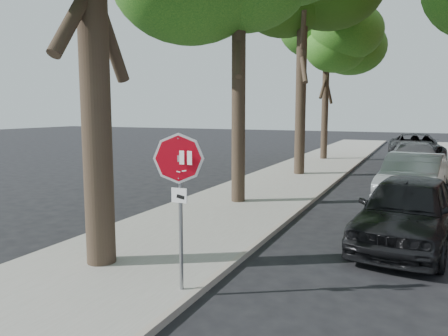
# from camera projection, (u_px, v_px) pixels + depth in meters

# --- Properties ---
(ground) EXTENTS (120.00, 120.00, 0.00)m
(ground) POSITION_uv_depth(u_px,v_px,m) (220.00, 304.00, 7.01)
(ground) COLOR black
(ground) RESTS_ON ground
(sidewalk_left) EXTENTS (4.00, 55.00, 0.12)m
(sidewalk_left) POSITION_uv_depth(u_px,v_px,m) (285.00, 181.00, 18.85)
(sidewalk_left) COLOR gray
(sidewalk_left) RESTS_ON ground
(curb_left) EXTENTS (0.12, 55.00, 0.13)m
(curb_left) POSITION_uv_depth(u_px,v_px,m) (333.00, 184.00, 18.01)
(curb_left) COLOR #9E9384
(curb_left) RESTS_ON ground
(stop_sign) EXTENTS (0.76, 0.34, 2.61)m
(stop_sign) POSITION_uv_depth(u_px,v_px,m) (179.00, 181.00, 7.02)
(stop_sign) COLOR gray
(stop_sign) RESTS_ON sidewalk_left
(tree_mid_b) EXTENTS (5.88, 5.46, 10.36)m
(tree_mid_b) POSITION_uv_depth(u_px,v_px,m) (303.00, 1.00, 19.70)
(tree_mid_b) COLOR black
(tree_mid_b) RESTS_ON sidewalk_left
(tree_far) EXTENTS (5.29, 4.91, 9.33)m
(tree_far) POSITION_uv_depth(u_px,v_px,m) (327.00, 41.00, 26.22)
(tree_far) COLOR black
(tree_far) RESTS_ON sidewalk_left
(car_a) EXTENTS (2.49, 4.96, 1.62)m
(car_a) POSITION_uv_depth(u_px,v_px,m) (407.00, 211.00, 9.94)
(car_a) COLOR black
(car_a) RESTS_ON ground
(car_b) EXTENTS (2.25, 5.10, 1.63)m
(car_b) POSITION_uv_depth(u_px,v_px,m) (413.00, 178.00, 14.65)
(car_b) COLOR #9DA0A4
(car_b) RESTS_ON ground
(car_c) EXTENTS (2.64, 5.63, 1.59)m
(car_c) POSITION_uv_depth(u_px,v_px,m) (414.00, 160.00, 20.09)
(car_c) COLOR #4C4D51
(car_c) RESTS_ON ground
(car_d) EXTENTS (3.36, 6.42, 1.72)m
(car_d) POSITION_uv_depth(u_px,v_px,m) (415.00, 148.00, 25.64)
(car_d) COLOR black
(car_d) RESTS_ON ground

